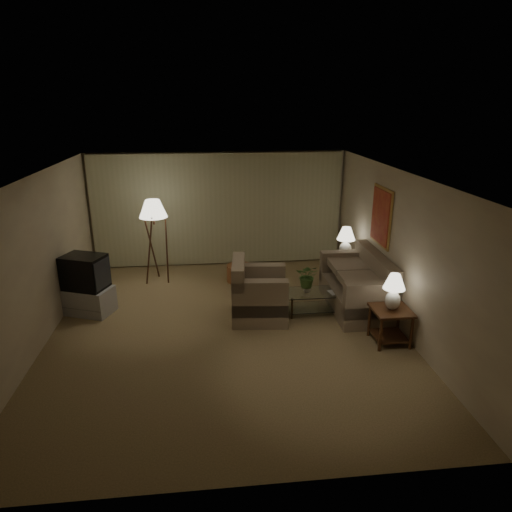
# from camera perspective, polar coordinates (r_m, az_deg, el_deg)

# --- Properties ---
(ground) EXTENTS (7.00, 7.00, 0.00)m
(ground) POSITION_cam_1_polar(r_m,az_deg,el_deg) (8.15, -3.69, -9.01)
(ground) COLOR #A18658
(ground) RESTS_ON ground
(room_shell) EXTENTS (6.04, 7.02, 2.72)m
(room_shell) POSITION_cam_1_polar(r_m,az_deg,el_deg) (8.95, -4.24, 5.53)
(room_shell) COLOR beige
(room_shell) RESTS_ON ground
(sofa) EXTENTS (1.96, 1.02, 0.86)m
(sofa) POSITION_cam_1_polar(r_m,az_deg,el_deg) (8.92, 12.35, -3.83)
(sofa) COLOR gray
(sofa) RESTS_ON ground
(armchair) EXTENTS (1.23, 1.18, 0.87)m
(armchair) POSITION_cam_1_polar(r_m,az_deg,el_deg) (8.36, 0.45, -4.91)
(armchair) COLOR gray
(armchair) RESTS_ON ground
(side_table_near) EXTENTS (0.61, 0.61, 0.60)m
(side_table_near) POSITION_cam_1_polar(r_m,az_deg,el_deg) (7.83, 16.48, -7.59)
(side_table_near) COLOR #341A0E
(side_table_near) RESTS_ON ground
(side_table_far) EXTENTS (0.46, 0.39, 0.60)m
(side_table_far) POSITION_cam_1_polar(r_m,az_deg,el_deg) (10.08, 10.96, -1.27)
(side_table_far) COLOR #341A0E
(side_table_far) RESTS_ON ground
(table_lamp_near) EXTENTS (0.35, 0.35, 0.61)m
(table_lamp_near) POSITION_cam_1_polar(r_m,az_deg,el_deg) (7.61, 16.85, -3.93)
(table_lamp_near) COLOR silver
(table_lamp_near) RESTS_ON side_table_near
(table_lamp_far) EXTENTS (0.39, 0.39, 0.67)m
(table_lamp_far) POSITION_cam_1_polar(r_m,az_deg,el_deg) (9.90, 11.17, 2.01)
(table_lamp_far) COLOR silver
(table_lamp_far) RESTS_ON side_table_far
(coffee_table) EXTENTS (1.09, 0.59, 0.41)m
(coffee_table) POSITION_cam_1_polar(r_m,az_deg,el_deg) (8.67, 7.35, -5.30)
(coffee_table) COLOR silver
(coffee_table) RESTS_ON ground
(tv_cabinet) EXTENTS (1.26, 1.15, 0.50)m
(tv_cabinet) POSITION_cam_1_polar(r_m,az_deg,el_deg) (9.16, -20.22, -5.20)
(tv_cabinet) COLOR #A7A7AA
(tv_cabinet) RESTS_ON ground
(crt_tv) EXTENTS (1.10, 1.03, 0.63)m
(crt_tv) POSITION_cam_1_polar(r_m,az_deg,el_deg) (8.96, -20.63, -1.88)
(crt_tv) COLOR black
(crt_tv) RESTS_ON tv_cabinet
(floor_lamp) EXTENTS (0.60, 0.60, 1.83)m
(floor_lamp) POSITION_cam_1_polar(r_m,az_deg,el_deg) (10.07, -12.49, 2.00)
(floor_lamp) COLOR #341A0E
(floor_lamp) RESTS_ON ground
(ottoman) EXTENTS (0.72, 0.72, 0.37)m
(ottoman) POSITION_cam_1_polar(r_m,az_deg,el_deg) (10.10, -2.09, -2.15)
(ottoman) COLOR #9A5834
(ottoman) RESTS_ON ground
(vase) EXTENTS (0.15, 0.15, 0.15)m
(vase) POSITION_cam_1_polar(r_m,az_deg,el_deg) (8.56, 6.43, -4.07)
(vase) COLOR white
(vase) RESTS_ON coffee_table
(flowers) EXTENTS (0.51, 0.47, 0.46)m
(flowers) POSITION_cam_1_polar(r_m,az_deg,el_deg) (8.44, 6.50, -2.17)
(flowers) COLOR #4A7835
(flowers) RESTS_ON vase
(book) EXTENTS (0.21, 0.26, 0.02)m
(book) POSITION_cam_1_polar(r_m,az_deg,el_deg) (8.59, 9.17, -4.58)
(book) COLOR olive
(book) RESTS_ON coffee_table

